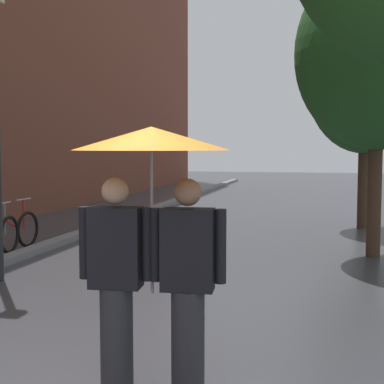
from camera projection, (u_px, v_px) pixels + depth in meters
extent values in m
cube|color=slate|center=(123.00, 219.00, 14.55)|extent=(0.30, 36.00, 0.12)
cylinder|color=#473323|center=(374.00, 192.00, 9.80)|extent=(0.25, 0.25, 2.30)
ellipsoid|color=#235623|center=(378.00, 53.00, 9.61)|extent=(2.85, 2.85, 3.35)
cylinder|color=#473323|center=(363.00, 182.00, 13.32)|extent=(0.25, 0.25, 2.23)
ellipsoid|color=#235623|center=(365.00, 79.00, 13.13)|extent=(2.76, 2.76, 3.52)
torus|color=black|center=(9.00, 235.00, 10.10)|extent=(0.12, 0.70, 0.70)
cylinder|color=slate|center=(5.00, 219.00, 10.09)|extent=(0.04, 0.04, 0.58)
cylinder|color=#9E9EA3|center=(4.00, 203.00, 10.07)|extent=(0.07, 0.46, 0.03)
torus|color=black|center=(28.00, 229.00, 10.79)|extent=(0.10, 0.70, 0.70)
cylinder|color=red|center=(0.00, 218.00, 10.95)|extent=(0.88, 0.08, 0.43)
cylinder|color=red|center=(24.00, 214.00, 10.79)|extent=(0.04, 0.04, 0.58)
cylinder|color=#9E9EA3|center=(23.00, 199.00, 10.76)|extent=(0.05, 0.46, 0.03)
cylinder|color=#2D2D33|center=(117.00, 339.00, 4.40)|extent=(0.26, 0.26, 0.84)
cube|color=black|center=(116.00, 247.00, 4.34)|extent=(0.42, 0.26, 0.63)
sphere|color=tan|center=(115.00, 191.00, 4.30)|extent=(0.21, 0.21, 0.21)
cylinder|color=black|center=(85.00, 243.00, 4.37)|extent=(0.09, 0.09, 0.57)
cylinder|color=black|center=(147.00, 244.00, 4.30)|extent=(0.09, 0.09, 0.57)
cylinder|color=#2D2D33|center=(188.00, 343.00, 4.32)|extent=(0.26, 0.26, 0.84)
cube|color=black|center=(188.00, 250.00, 4.26)|extent=(0.42, 0.26, 0.63)
sphere|color=#9E7051|center=(188.00, 192.00, 4.22)|extent=(0.21, 0.21, 0.21)
cylinder|color=black|center=(156.00, 245.00, 4.29)|extent=(0.09, 0.09, 0.57)
cylinder|color=black|center=(220.00, 246.00, 4.22)|extent=(0.09, 0.09, 0.57)
cylinder|color=#9E9EA3|center=(152.00, 221.00, 4.30)|extent=(0.02, 0.02, 1.13)
cone|color=orange|center=(151.00, 138.00, 4.25)|extent=(1.21, 1.21, 0.18)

